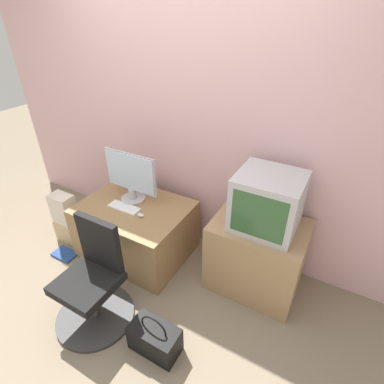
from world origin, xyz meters
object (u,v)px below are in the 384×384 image
Objects in this scene: office_chair at (93,286)px; book at (65,254)px; crt_tv at (267,202)px; mouse at (141,215)px; main_monitor at (131,177)px; keyboard at (124,207)px; cardboard_box_lower at (69,230)px; handbag at (155,338)px.

office_chair reaches higher than book.
crt_tv reaches higher than book.
mouse is at bearing 23.86° from book.
main_monitor is 1.24m from crt_tv.
keyboard is 1.28m from crt_tv.
main_monitor is 0.37m from mouse.
book is (-0.74, -0.33, -0.53)m from mouse.
office_chair is (0.03, -0.64, -0.23)m from mouse.
main_monitor reaches higher than mouse.
office_chair is 0.88m from book.
main_monitor is 2.33× the size of book.
mouse is at bearing 8.00° from cardboard_box_lower.
mouse is 0.08× the size of office_chair.
handbag is at bearing -40.95° from keyboard.
office_chair is at bearing -22.18° from book.
main_monitor is 1.79× the size of keyboard.
crt_tv is 1.86× the size of cardboard_box_lower.
book is (-0.77, 0.31, -0.30)m from office_chair.
office_chair reaches higher than handbag.
mouse is 0.15× the size of crt_tv.
handbag is (0.59, -0.66, -0.43)m from mouse.
office_chair is at bearing -72.77° from main_monitor.
office_chair reaches higher than keyboard.
office_chair is at bearing -29.70° from cardboard_box_lower.
crt_tv is 1.34× the size of handbag.
keyboard is 0.36× the size of office_chair.
book is (-1.33, 0.34, -0.10)m from handbag.
mouse is 0.27× the size of cardboard_box_lower.
mouse is 0.97m from book.
keyboard is 1.30× the size of book.
crt_tv is at bearing 42.68° from office_chair.
main_monitor is 0.98m from cardboard_box_lower.
main_monitor is at bearing -176.50° from crt_tv.
office_chair is 3.61× the size of book.
keyboard is at bearing 172.45° from mouse.
crt_tv reaches higher than cardboard_box_lower.
mouse is at bearing -7.55° from keyboard.
book is (-1.74, -0.59, -0.85)m from crt_tv.
crt_tv is (1.21, 0.23, 0.32)m from keyboard.
cardboard_box_lower reaches higher than book.
handbag is 1.50× the size of book.
handbag is (-0.42, -0.92, -0.75)m from crt_tv.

